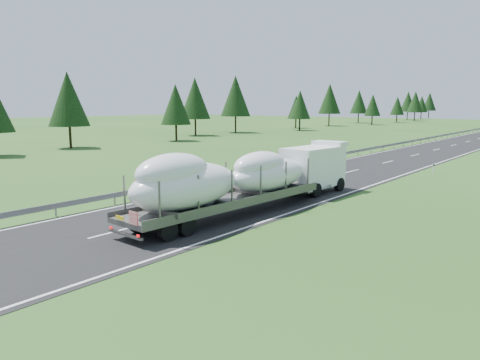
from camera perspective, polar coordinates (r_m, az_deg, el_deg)
The scene contains 4 objects.
ground at distance 23.97m, azimuth -15.06°, elevation -6.16°, with size 400.00×400.00×0.00m, color #264C19.
guardrail at distance 116.25m, azimuth 26.48°, elevation 5.48°, with size 0.10×400.00×0.76m.
tree_line_left at distance 124.60m, azimuth 7.96°, elevation 9.46°, with size 14.99×244.03×12.50m.
boat_truck at distance 27.12m, azimuth 0.93°, elevation 0.46°, with size 3.44×19.15×3.91m.
Camera 1 is at (18.69, -13.67, 6.23)m, focal length 35.00 mm.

